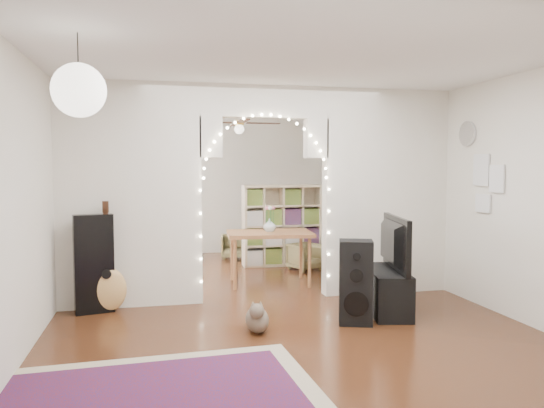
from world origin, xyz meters
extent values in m
plane|color=black|center=(0.00, 0.00, 0.00)|extent=(7.50, 7.50, 0.00)
cube|color=white|center=(0.00, 0.00, 2.70)|extent=(5.00, 7.50, 0.02)
cube|color=silver|center=(0.00, 3.75, 1.35)|extent=(5.00, 0.02, 2.70)
cube|color=silver|center=(0.00, -3.75, 1.35)|extent=(5.00, 0.02, 2.70)
cube|color=silver|center=(-2.50, 0.00, 1.35)|extent=(0.02, 7.50, 2.70)
cube|color=silver|center=(2.50, 0.00, 1.35)|extent=(0.02, 7.50, 2.70)
cube|color=silver|center=(-1.65, 0.00, 1.35)|extent=(1.70, 0.20, 2.70)
cube|color=silver|center=(1.65, 0.00, 1.35)|extent=(1.70, 0.20, 2.70)
cube|color=silver|center=(0.00, 0.00, 2.50)|extent=(1.60, 0.20, 0.40)
cube|color=white|center=(-2.47, 1.80, 1.50)|extent=(0.04, 1.20, 1.40)
cylinder|color=white|center=(2.48, -0.60, 2.10)|extent=(0.03, 0.31, 0.31)
sphere|color=white|center=(-1.90, -2.40, 2.25)|extent=(0.40, 0.40, 0.40)
cube|color=maroon|center=(-1.41, -2.79, 0.01)|extent=(2.57, 1.98, 0.02)
cube|color=black|center=(-2.06, -0.25, 0.57)|extent=(0.46, 0.24, 1.14)
ellipsoid|color=tan|center=(-1.91, -0.25, 0.46)|extent=(0.46, 0.23, 0.53)
cube|color=black|center=(-1.91, -0.25, 0.90)|extent=(0.05, 0.04, 0.60)
cube|color=black|center=(-1.91, -0.25, 1.23)|extent=(0.07, 0.04, 0.13)
ellipsoid|color=brown|center=(-0.36, -1.37, 0.13)|extent=(0.30, 0.40, 0.26)
sphere|color=brown|center=(-0.39, -1.52, 0.26)|extent=(0.18, 0.18, 0.15)
cone|color=brown|center=(-0.43, -1.52, 0.34)|extent=(0.05, 0.05, 0.05)
cone|color=brown|center=(-0.36, -1.52, 0.34)|extent=(0.05, 0.05, 0.05)
cylinder|color=brown|center=(-0.32, -1.17, 0.04)|extent=(0.09, 0.24, 0.08)
cube|color=black|center=(0.73, -1.30, 0.45)|extent=(0.43, 0.40, 0.90)
cylinder|color=black|center=(0.68, -1.44, 0.25)|extent=(0.25, 0.10, 0.26)
cylinder|color=black|center=(0.68, -1.44, 0.55)|extent=(0.14, 0.06, 0.14)
cylinder|color=black|center=(0.68, -1.44, 0.75)|extent=(0.08, 0.04, 0.08)
cube|color=black|center=(1.24, -0.96, 0.25)|extent=(0.59, 1.06, 0.50)
imported|color=black|center=(1.24, -0.96, 0.81)|extent=(0.35, 1.08, 0.62)
cube|color=#CEB395|center=(0.76, 2.18, 0.69)|extent=(1.35, 0.38, 1.38)
cube|color=brown|center=(0.25, 0.81, 0.73)|extent=(1.27, 0.90, 0.05)
cylinder|color=brown|center=(-0.30, 0.53, 0.35)|extent=(0.05, 0.05, 0.70)
cylinder|color=brown|center=(0.74, 0.44, 0.35)|extent=(0.05, 0.05, 0.70)
cylinder|color=brown|center=(-0.25, 1.17, 0.35)|extent=(0.05, 0.05, 0.70)
cylinder|color=brown|center=(0.79, 1.08, 0.35)|extent=(0.05, 0.05, 0.70)
imported|color=white|center=(0.25, 0.81, 0.85)|extent=(0.20, 0.20, 0.19)
imported|color=brown|center=(0.06, 3.02, 0.22)|extent=(0.55, 0.56, 0.44)
imported|color=brown|center=(1.04, 1.69, 0.22)|extent=(0.62, 0.63, 0.44)
camera|label=1|loc=(-1.37, -6.58, 1.68)|focal=35.00mm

